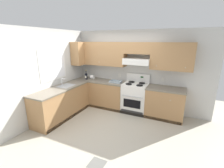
{
  "coord_description": "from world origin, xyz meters",
  "views": [
    {
      "loc": [
        1.93,
        -3.27,
        2.23
      ],
      "look_at": [
        0.06,
        0.7,
        1.0
      ],
      "focal_mm": 25.06,
      "sensor_mm": 36.0,
      "label": 1
    }
  ],
  "objects": [
    {
      "name": "counter_back_run",
      "position": [
        0.17,
        1.24,
        0.45
      ],
      "size": [
        3.6,
        0.65,
        0.91
      ],
      "color": "#A87A4C",
      "rests_on": "ground_plane"
    },
    {
      "name": "bowl",
      "position": [
        -0.05,
        1.2,
        0.93
      ],
      "size": [
        0.39,
        0.22,
        0.06
      ],
      "color": "#9EADB7",
      "rests_on": "counter_back_run"
    },
    {
      "name": "counter_left_run",
      "position": [
        -1.24,
        -0.0,
        0.46
      ],
      "size": [
        0.63,
        1.91,
        1.13
      ],
      "color": "#A87A4C",
      "rests_on": "ground_plane"
    },
    {
      "name": "floor_accent_tile",
      "position": [
        0.65,
        -1.22,
        0.0
      ],
      "size": [
        0.3,
        0.3,
        0.01
      ],
      "primitive_type": "cube",
      "color": "slate",
      "rests_on": "ground_plane"
    },
    {
      "name": "stove",
      "position": [
        0.6,
        1.25,
        0.48
      ],
      "size": [
        0.76,
        0.62,
        1.2
      ],
      "color": "white",
      "rests_on": "ground_plane"
    },
    {
      "name": "ground_plane",
      "position": [
        0.0,
        0.0,
        0.0
      ],
      "size": [
        7.04,
        7.04,
        0.0
      ],
      "primitive_type": "plane",
      "color": "#B2AA99"
    },
    {
      "name": "wall_left",
      "position": [
        -1.59,
        0.23,
        1.34
      ],
      "size": [
        0.47,
        4.0,
        2.55
      ],
      "color": "silver",
      "rests_on": "ground_plane"
    },
    {
      "name": "wine_bottle",
      "position": [
        -1.15,
        1.16,
        1.03
      ],
      "size": [
        0.08,
        0.08,
        0.32
      ],
      "color": "black",
      "rests_on": "counter_back_run"
    },
    {
      "name": "paper_towel_roll",
      "position": [
        -0.99,
        1.31,
        0.98
      ],
      "size": [
        0.14,
        0.14,
        0.14
      ],
      "color": "white",
      "rests_on": "counter_back_run"
    },
    {
      "name": "wall_back",
      "position": [
        0.41,
        1.53,
        1.48
      ],
      "size": [
        4.68,
        0.57,
        2.55
      ],
      "color": "silver",
      "rests_on": "ground_plane"
    }
  ]
}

